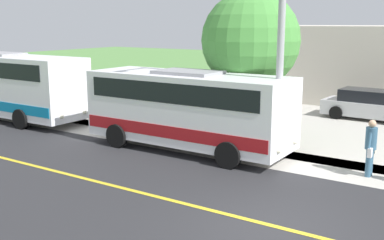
% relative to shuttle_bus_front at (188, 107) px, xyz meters
% --- Properties ---
extents(ground_plane, '(120.00, 120.00, 0.00)m').
position_rel_shuttle_bus_front_xyz_m(ground_plane, '(4.56, 5.50, -1.62)').
color(ground_plane, '#548442').
extents(road_surface, '(8.00, 100.00, 0.01)m').
position_rel_shuttle_bus_front_xyz_m(road_surface, '(4.56, 5.50, -1.62)').
color(road_surface, '#28282B').
rests_on(road_surface, ground).
extents(sidewalk, '(2.40, 100.00, 0.01)m').
position_rel_shuttle_bus_front_xyz_m(sidewalk, '(-0.64, 5.50, -1.62)').
color(sidewalk, '#B2ADA3').
rests_on(sidewalk, ground).
extents(road_centre_line, '(0.16, 100.00, 0.00)m').
position_rel_shuttle_bus_front_xyz_m(road_centre_line, '(4.56, 5.50, -1.61)').
color(road_centre_line, gold).
rests_on(road_centre_line, ground).
extents(shuttle_bus_front, '(2.77, 7.87, 2.95)m').
position_rel_shuttle_bus_front_xyz_m(shuttle_bus_front, '(0.00, 0.00, 0.00)').
color(shuttle_bus_front, white).
rests_on(shuttle_bus_front, ground).
extents(pedestrian_waiting, '(0.72, 0.34, 1.77)m').
position_rel_shuttle_bus_front_xyz_m(pedestrian_waiting, '(-0.47, 6.40, -0.67)').
color(pedestrian_waiting, '#335972').
rests_on(pedestrian_waiting, ground).
extents(street_light_pole, '(1.97, 0.24, 8.94)m').
position_rel_shuttle_bus_front_xyz_m(street_light_pole, '(-0.33, 3.36, 3.26)').
color(street_light_pole, '#9E9EA3').
rests_on(street_light_pole, ground).
extents(parked_car_near, '(2.19, 4.49, 1.45)m').
position_rel_shuttle_bus_front_xyz_m(parked_car_near, '(-9.52, 4.27, -0.93)').
color(parked_car_near, silver).
rests_on(parked_car_near, ground).
extents(tree_curbside, '(3.90, 3.90, 5.91)m').
position_rel_shuttle_bus_front_xyz_m(tree_curbside, '(-2.84, 1.08, 2.32)').
color(tree_curbside, brown).
rests_on(tree_curbside, ground).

